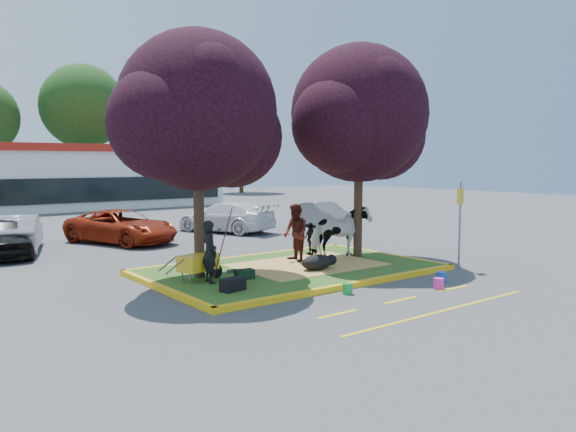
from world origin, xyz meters
TOP-DOWN VIEW (x-y plane):
  - ground at (0.00, 0.00)m, footprint 90.00×90.00m
  - median_island at (0.00, 0.00)m, footprint 8.00×5.00m
  - curb_near at (0.00, -2.58)m, footprint 8.30×0.16m
  - curb_far at (0.00, 2.58)m, footprint 8.30×0.16m
  - curb_left at (-4.08, 0.00)m, footprint 0.16×5.30m
  - curb_right at (4.08, 0.00)m, footprint 0.16×5.30m
  - straw_bedding at (0.60, 0.00)m, footprint 4.20×3.00m
  - tree_purple_left at (-2.78, 0.38)m, footprint 5.06×4.20m
  - tree_purple_right at (2.92, 0.18)m, footprint 5.30×4.40m
  - fire_lane_stripe_a at (-2.00, -4.20)m, footprint 1.10×0.12m
  - fire_lane_stripe_b at (0.00, -4.20)m, footprint 1.10×0.12m
  - fire_lane_stripe_c at (2.00, -4.20)m, footprint 1.10×0.12m
  - fire_lane_long at (0.00, -5.40)m, footprint 6.00×0.10m
  - retail_building at (2.00, 27.98)m, footprint 20.40×8.40m
  - treeline at (1.23, 37.61)m, footprint 46.58×7.80m
  - cow at (2.21, 0.30)m, footprint 2.05×1.08m
  - calf at (0.32, -0.79)m, footprint 1.17×0.91m
  - handler at (-2.94, -0.40)m, footprint 0.43×0.61m
  - visitor_a at (0.68, 0.66)m, footprint 0.80×0.97m
  - visitor_b at (1.82, 1.32)m, footprint 0.36×0.67m
  - wheelbarrow at (-3.05, -0.01)m, footprint 1.80×0.87m
  - gear_bag_dark at (-2.96, -1.54)m, footprint 0.64×0.43m
  - gear_bag_green at (-1.99, -0.56)m, footprint 0.52×0.37m
  - sign_post at (4.30, -2.70)m, footprint 0.37×0.08m
  - bucket_green at (-0.57, -2.99)m, footprint 0.25×0.25m
  - bucket_pink at (1.65, -4.01)m, footprint 0.34×0.34m
  - bucket_blue at (2.34, -3.56)m, footprint 0.29×0.29m
  - car_black at (-6.18, 8.10)m, footprint 1.97×4.13m
  - car_silver at (-5.49, 9.00)m, footprint 2.54×4.28m
  - car_red at (-1.75, 8.78)m, footprint 3.84×5.27m
  - car_white at (3.41, 9.36)m, footprint 3.63×5.20m
  - car_grey at (8.08, 7.88)m, footprint 1.66×3.90m

SIDE VIEW (x-z plane):
  - ground at x=0.00m, z-range 0.00..0.00m
  - fire_lane_stripe_a at x=-2.00m, z-range 0.00..0.01m
  - fire_lane_stripe_b at x=0.00m, z-range 0.00..0.01m
  - fire_lane_stripe_c at x=2.00m, z-range 0.00..0.01m
  - fire_lane_long at x=0.00m, z-range 0.00..0.01m
  - median_island at x=0.00m, z-range 0.00..0.15m
  - curb_near at x=0.00m, z-range 0.00..0.15m
  - curb_far at x=0.00m, z-range 0.00..0.15m
  - curb_left at x=-4.08m, z-range 0.00..0.15m
  - curb_right at x=4.08m, z-range 0.00..0.15m
  - bucket_green at x=-0.57m, z-range 0.00..0.27m
  - bucket_pink at x=1.65m, z-range 0.00..0.28m
  - bucket_blue at x=2.34m, z-range 0.00..0.29m
  - straw_bedding at x=0.60m, z-range 0.15..0.16m
  - gear_bag_green at x=-1.99m, z-range 0.15..0.41m
  - gear_bag_dark at x=-2.96m, z-range 0.15..0.45m
  - calf at x=0.32m, z-range 0.15..0.60m
  - wheelbarrow at x=-3.05m, z-range 0.28..0.96m
  - car_grey at x=8.08m, z-range 0.00..1.25m
  - car_red at x=-1.75m, z-range 0.00..1.33m
  - car_silver at x=-5.49m, z-range 0.00..1.33m
  - car_black at x=-6.18m, z-range 0.00..1.36m
  - visitor_b at x=1.82m, z-range 0.15..1.24m
  - car_white at x=3.41m, z-range 0.00..1.40m
  - handler at x=-2.94m, z-range 0.15..1.74m
  - cow at x=2.21m, z-range 0.15..1.82m
  - visitor_a at x=0.68m, z-range 0.15..1.94m
  - sign_post at x=4.30m, z-range 0.32..2.94m
  - retail_building at x=2.00m, z-range 0.05..4.45m
  - tree_purple_left at x=-2.78m, z-range 1.10..7.61m
  - tree_purple_right at x=2.92m, z-range 1.15..7.97m
  - treeline at x=1.23m, z-range 0.42..15.05m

